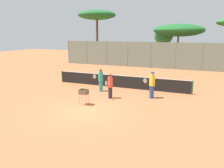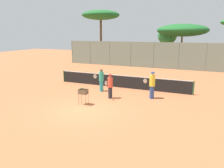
{
  "view_description": "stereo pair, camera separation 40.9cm",
  "coord_description": "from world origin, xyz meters",
  "views": [
    {
      "loc": [
        6.15,
        -10.78,
        4.49
      ],
      "look_at": [
        0.52,
        3.07,
        1.0
      ],
      "focal_mm": 35.0,
      "sensor_mm": 36.0,
      "label": 1
    },
    {
      "loc": [
        6.53,
        -10.62,
        4.49
      ],
      "look_at": [
        0.52,
        3.07,
        1.0
      ],
      "focal_mm": 35.0,
      "sensor_mm": 36.0,
      "label": 2
    }
  ],
  "objects": [
    {
      "name": "tennis_ball_6",
      "position": [
        -2.86,
        4.6,
        0.03
      ],
      "size": [
        0.07,
        0.07,
        0.07
      ],
      "primitive_type": "sphere",
      "color": "#D1E54C",
      "rests_on": "ground_plane"
    },
    {
      "name": "ground_plane",
      "position": [
        0.0,
        0.0,
        0.0
      ],
      "size": [
        80.0,
        80.0,
        0.0
      ],
      "primitive_type": "plane",
      "color": "#B7663D"
    },
    {
      "name": "tennis_ball_7",
      "position": [
        4.47,
        3.23,
        0.03
      ],
      "size": [
        0.07,
        0.07,
        0.07
      ],
      "primitive_type": "sphere",
      "color": "#D1E54C",
      "rests_on": "ground_plane"
    },
    {
      "name": "tennis_ball_3",
      "position": [
        5.41,
        2.55,
        0.03
      ],
      "size": [
        0.07,
        0.07,
        0.07
      ],
      "primitive_type": "sphere",
      "color": "#D1E54C",
      "rests_on": "ground_plane"
    },
    {
      "name": "tennis_ball_5",
      "position": [
        -4.06,
        4.44,
        0.03
      ],
      "size": [
        0.07,
        0.07,
        0.07
      ],
      "primitive_type": "sphere",
      "color": "#D1E54C",
      "rests_on": "ground_plane"
    },
    {
      "name": "back_fence",
      "position": [
        0.0,
        17.71,
        1.69
      ],
      "size": [
        25.29,
        0.08,
        3.38
      ],
      "color": "gray",
      "rests_on": "ground_plane"
    },
    {
      "name": "tennis_ball_2",
      "position": [
        2.69,
        5.25,
        0.03
      ],
      "size": [
        0.07,
        0.07,
        0.07
      ],
      "primitive_type": "sphere",
      "color": "#D1E54C",
      "rests_on": "ground_plane"
    },
    {
      "name": "player_yellow_shirt",
      "position": [
        3.14,
        4.04,
        0.98
      ],
      "size": [
        0.76,
        0.73,
        1.89
      ],
      "rotation": [
        0.0,
        0.0,
        3.9
      ],
      "color": "#334C8C",
      "rests_on": "ground_plane"
    },
    {
      "name": "tennis_ball_4",
      "position": [
        4.14,
        4.18,
        0.03
      ],
      "size": [
        0.07,
        0.07,
        0.07
      ],
      "primitive_type": "sphere",
      "color": "#D1E54C",
      "rests_on": "ground_plane"
    },
    {
      "name": "tennis_ball_0",
      "position": [
        -2.72,
        1.33,
        0.03
      ],
      "size": [
        0.07,
        0.07,
        0.07
      ],
      "primitive_type": "sphere",
      "color": "#D1E54C",
      "rests_on": "ground_plane"
    },
    {
      "name": "player_white_outfit",
      "position": [
        0.45,
        2.89,
        0.89
      ],
      "size": [
        0.35,
        0.91,
        1.71
      ],
      "rotation": [
        0.0,
        0.0,
        4.57
      ],
      "color": "#26262D",
      "rests_on": "ground_plane"
    },
    {
      "name": "tree_0",
      "position": [
        0.74,
        22.99,
        4.15
      ],
      "size": [
        2.83,
        2.83,
        5.63
      ],
      "color": "brown",
      "rests_on": "ground_plane"
    },
    {
      "name": "ball_cart",
      "position": [
        -0.56,
        0.93,
        0.77
      ],
      "size": [
        0.56,
        0.41,
        1.01
      ],
      "color": "brown",
      "rests_on": "ground_plane"
    },
    {
      "name": "tree_2",
      "position": [
        -10.57,
        23.62,
        7.4
      ],
      "size": [
        6.34,
        6.34,
        8.25
      ],
      "color": "brown",
      "rests_on": "ground_plane"
    },
    {
      "name": "tree_1",
      "position": [
        3.0,
        21.56,
        4.88
      ],
      "size": [
        6.93,
        6.93,
        5.76
      ],
      "color": "brown",
      "rests_on": "ground_plane"
    },
    {
      "name": "tennis_ball_1",
      "position": [
        -3.98,
        2.3,
        0.03
      ],
      "size": [
        0.07,
        0.07,
        0.07
      ],
      "primitive_type": "sphere",
      "color": "#D1E54C",
      "rests_on": "ground_plane"
    },
    {
      "name": "parked_car",
      "position": [
        -4.21,
        20.58,
        0.66
      ],
      "size": [
        4.2,
        1.7,
        1.6
      ],
      "color": "#B2B7BC",
      "rests_on": "ground_plane"
    },
    {
      "name": "player_red_cap",
      "position": [
        -0.98,
        4.38,
        0.92
      ],
      "size": [
        0.63,
        0.81,
        1.79
      ],
      "rotation": [
        0.0,
        0.0,
        4.1
      ],
      "color": "teal",
      "rests_on": "ground_plane"
    },
    {
      "name": "tennis_net",
      "position": [
        0.0,
        6.09,
        0.56
      ],
      "size": [
        11.64,
        0.1,
        1.07
      ],
      "color": "#26592D",
      "rests_on": "ground_plane"
    },
    {
      "name": "tennis_ball_8",
      "position": [
        3.42,
        1.51,
        0.03
      ],
      "size": [
        0.07,
        0.07,
        0.07
      ],
      "primitive_type": "sphere",
      "color": "#D1E54C",
      "rests_on": "ground_plane"
    }
  ]
}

